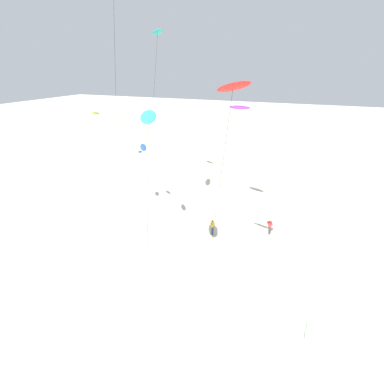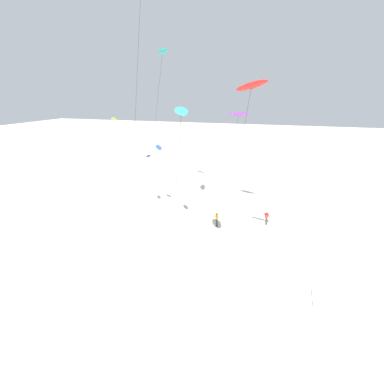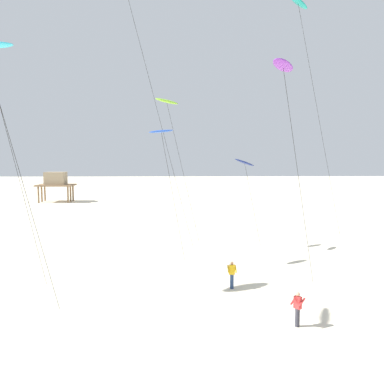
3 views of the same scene
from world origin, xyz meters
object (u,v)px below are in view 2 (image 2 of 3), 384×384
kite_navy (148,157)px  marker_flag (315,288)px  kite_teal (162,53)px  kite_blue (159,149)px  kite_flyer_nearest (267,217)px  kite_cyan (181,112)px  kite_lime (114,120)px  kite_flyer_middle (217,219)px  kite_purple (238,114)px  kite_white (140,1)px  kite_red (251,87)px

kite_navy → marker_flag: kite_navy is taller
kite_teal → kite_blue: size_ratio=2.07×
kite_flyer_nearest → kite_cyan: bearing=164.1°
kite_navy → kite_lime: kite_lime is taller
kite_flyer_middle → marker_flag: size_ratio=0.80×
kite_teal → kite_flyer_nearest: size_ratio=12.25×
kite_navy → kite_purple: 12.47m
kite_navy → kite_white: kite_white is taller
kite_white → kite_purple: (10.12, -6.71, -10.00)m
kite_navy → kite_blue: 8.26m
kite_red → kite_lime: 18.06m
kite_navy → kite_flyer_nearest: size_ratio=4.66×
kite_navy → kite_flyer_middle: size_ratio=4.66×
kite_purple → kite_white: bearing=146.5°
kite_teal → kite_blue: 15.30m
kite_navy → kite_lime: 8.14m
kite_purple → kite_blue: bearing=135.3°
kite_teal → kite_white: bearing=-163.7°
kite_blue → kite_flyer_nearest: kite_blue is taller
kite_white → kite_lime: 12.18m
kite_purple → kite_blue: size_ratio=1.32×
kite_lime → kite_flyer_nearest: bearing=-67.1°
kite_red → kite_blue: size_ratio=1.65×
kite_red → kite_teal: kite_teal is taller
kite_white → kite_cyan: kite_white is taller
kite_red → kite_purple: kite_red is taller
kite_blue → kite_flyer_middle: bearing=-49.5°
kite_red → kite_flyer_nearest: (14.67, 0.09, -14.70)m
kite_white → kite_flyer_middle: bearing=-33.6°
kite_navy → kite_teal: (4.01, -0.47, 12.52)m
kite_flyer_middle → kite_teal: bearing=55.8°
kite_navy → kite_teal: 13.15m
kite_flyer_nearest → kite_blue: bearing=122.9°
kite_navy → kite_cyan: (-15.86, -10.42, 6.61)m
kite_red → kite_lime: bearing=63.1°
kite_purple → kite_flyer_nearest: size_ratio=7.83×
kite_lime → kite_flyer_nearest: kite_lime is taller
kite_cyan → kite_blue: (9.25, 6.01, -4.38)m
kite_teal → kite_purple: 13.41m
kite_red → marker_flag: 15.18m
kite_flyer_nearest → kite_teal: bearing=75.5°
kite_cyan → kite_white: bearing=44.5°
kite_cyan → kite_blue: 11.87m
kite_cyan → kite_flyer_middle: 18.90m
kite_navy → kite_lime: bearing=173.5°
kite_red → kite_cyan: (-1.43, 4.69, -1.68)m
marker_flag → kite_cyan: bearing=91.8°
kite_blue → kite_flyer_nearest: size_ratio=5.92×
kite_cyan → kite_purple: bearing=-2.8°
kite_navy → kite_flyer_middle: kite_navy is taller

